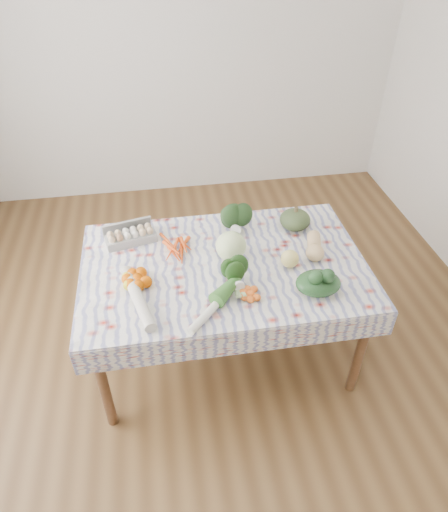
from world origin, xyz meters
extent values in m
plane|color=#55391D|center=(0.00, 0.00, 0.00)|extent=(4.50, 4.50, 0.00)
cube|color=silver|center=(0.00, 2.25, 1.40)|extent=(4.00, 0.04, 2.80)
cube|color=brown|center=(0.00, 0.00, 0.73)|extent=(1.60, 1.00, 0.04)
cylinder|color=brown|center=(-0.74, -0.44, 0.35)|extent=(0.06, 0.06, 0.71)
cylinder|color=brown|center=(0.74, -0.44, 0.35)|extent=(0.06, 0.06, 0.71)
cylinder|color=brown|center=(-0.74, 0.44, 0.35)|extent=(0.06, 0.06, 0.71)
cylinder|color=brown|center=(0.74, 0.44, 0.35)|extent=(0.06, 0.06, 0.71)
cube|color=silver|center=(0.00, 0.00, 0.76)|extent=(1.66, 1.06, 0.01)
cube|color=#979893|center=(-0.53, 0.30, 0.80)|extent=(0.33, 0.19, 0.08)
cube|color=#F25517|center=(-0.25, 0.16, 0.78)|extent=(0.22, 0.20, 0.04)
ellipsoid|color=#203D1A|center=(0.14, 0.31, 0.84)|extent=(0.23, 0.22, 0.16)
ellipsoid|color=#3A4C29|center=(0.51, 0.29, 0.83)|extent=(0.20, 0.20, 0.13)
sphere|color=beige|center=(0.05, 0.05, 0.85)|extent=(0.18, 0.18, 0.18)
ellipsoid|color=tan|center=(0.55, 0.02, 0.82)|extent=(0.17, 0.25, 0.11)
cube|color=#D55600|center=(-0.50, -0.10, 0.80)|extent=(0.27, 0.27, 0.07)
ellipsoid|color=#1D4114|center=(0.04, -0.20, 0.82)|extent=(0.17, 0.17, 0.12)
cube|color=orange|center=(0.10, -0.30, 0.78)|extent=(0.15, 0.15, 0.04)
sphere|color=#E2D06B|center=(0.37, -0.08, 0.81)|extent=(0.11, 0.11, 0.11)
ellipsoid|color=#183619|center=(0.46, -0.31, 0.82)|extent=(0.30, 0.27, 0.11)
cylinder|color=beige|center=(-0.49, -0.27, 0.79)|extent=(0.17, 0.44, 0.06)
cylinder|color=white|center=(-0.11, -0.36, 0.79)|extent=(0.32, 0.35, 0.05)
camera|label=1|loc=(-0.33, -2.03, 2.47)|focal=32.00mm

